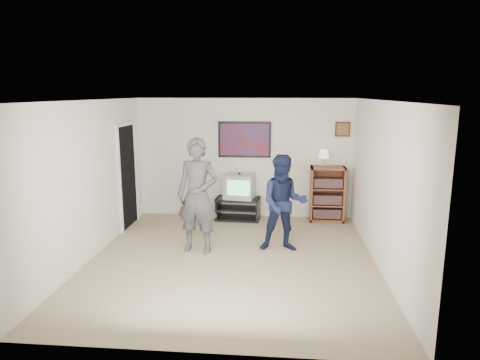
% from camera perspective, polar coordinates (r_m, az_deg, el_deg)
% --- Properties ---
extents(room_shell, '(4.51, 5.00, 2.51)m').
position_cam_1_polar(room_shell, '(6.89, -0.80, 0.19)').
color(room_shell, '#836F53').
rests_on(room_shell, ground).
extents(media_stand, '(0.94, 0.57, 0.46)m').
position_cam_1_polar(media_stand, '(8.97, -0.27, -3.82)').
color(media_stand, black).
rests_on(media_stand, room_shell).
extents(crt_television, '(0.66, 0.58, 0.50)m').
position_cam_1_polar(crt_television, '(8.85, -0.07, -0.83)').
color(crt_television, '#9E9E99').
rests_on(crt_television, media_stand).
extents(bookshelf, '(0.69, 0.39, 1.13)m').
position_cam_1_polar(bookshelf, '(8.95, 11.53, -1.85)').
color(bookshelf, brown).
rests_on(bookshelf, room_shell).
extents(table_lamp, '(0.22, 0.22, 0.35)m').
position_cam_1_polar(table_lamp, '(8.82, 11.10, 2.88)').
color(table_lamp, beige).
rests_on(table_lamp, bookshelf).
extents(person_tall, '(0.76, 0.56, 1.91)m').
position_cam_1_polar(person_tall, '(7.05, -5.68, -2.08)').
color(person_tall, '#3C3C40').
rests_on(person_tall, room_shell).
extents(person_short, '(0.83, 0.66, 1.63)m').
position_cam_1_polar(person_short, '(7.11, 5.87, -3.13)').
color(person_short, '#131836').
rests_on(person_short, room_shell).
extents(controller_left, '(0.04, 0.12, 0.03)m').
position_cam_1_polar(controller_left, '(7.17, -5.77, 0.88)').
color(controller_left, white).
rests_on(controller_left, person_tall).
extents(controller_right, '(0.08, 0.12, 0.03)m').
position_cam_1_polar(controller_right, '(7.28, 5.45, -1.62)').
color(controller_right, white).
rests_on(controller_right, person_short).
extents(poster, '(1.10, 0.03, 0.75)m').
position_cam_1_polar(poster, '(8.93, 0.60, 5.41)').
color(poster, black).
rests_on(poster, room_shell).
extents(air_vent, '(0.28, 0.02, 0.14)m').
position_cam_1_polar(air_vent, '(8.97, -2.92, 7.34)').
color(air_vent, white).
rests_on(air_vent, room_shell).
extents(small_picture, '(0.30, 0.03, 0.30)m').
position_cam_1_polar(small_picture, '(8.98, 13.53, 6.60)').
color(small_picture, black).
rests_on(small_picture, room_shell).
extents(doorway, '(0.03, 0.85, 2.00)m').
position_cam_1_polar(doorway, '(8.65, -14.81, 0.46)').
color(doorway, black).
rests_on(doorway, room_shell).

